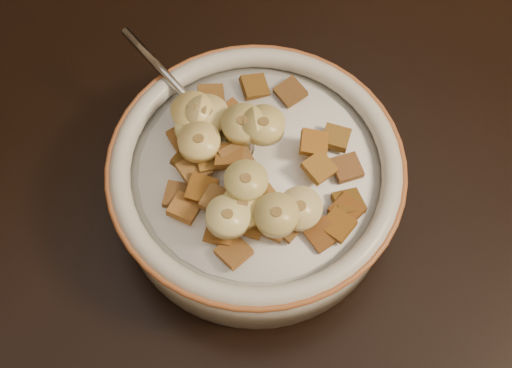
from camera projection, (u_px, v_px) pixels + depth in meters
table at (494, 181)px, 0.61m from camera, size 1.40×0.90×0.04m
cereal_bowl at (256, 187)px, 0.56m from camera, size 0.21×0.21×0.05m
milk at (256, 171)px, 0.53m from camera, size 0.18×0.18×0.00m
spoon at (226, 139)px, 0.54m from camera, size 0.04×0.05×0.01m
cereal_square_0 at (349, 203)px, 0.52m from camera, size 0.03×0.03×0.01m
cereal_square_1 at (338, 225)px, 0.51m from camera, size 0.02×0.02×0.01m
cereal_square_2 at (254, 192)px, 0.50m from camera, size 0.03×0.03×0.01m
cereal_square_3 at (322, 235)px, 0.51m from camera, size 0.02×0.02×0.01m
cereal_square_4 at (179, 196)px, 0.52m from camera, size 0.03×0.03×0.01m
cereal_square_5 at (211, 96)px, 0.56m from camera, size 0.03×0.03×0.01m
cereal_square_6 at (347, 210)px, 0.51m from camera, size 0.02×0.02×0.01m
cereal_square_7 at (336, 138)px, 0.54m from camera, size 0.03×0.03×0.01m
cereal_square_8 at (347, 168)px, 0.53m from camera, size 0.03×0.03×0.01m
cereal_square_9 at (250, 223)px, 0.50m from camera, size 0.03×0.03×0.01m
cereal_square_10 at (189, 160)px, 0.53m from camera, size 0.03×0.03×0.01m
cereal_square_11 at (190, 158)px, 0.53m from camera, size 0.03×0.03×0.01m
cereal_square_12 at (237, 201)px, 0.51m from camera, size 0.03×0.03×0.01m
cereal_square_13 at (220, 231)px, 0.50m from camera, size 0.03×0.03×0.01m
cereal_square_14 at (202, 189)px, 0.51m from camera, size 0.03×0.03×0.01m
cereal_square_15 at (264, 199)px, 0.50m from camera, size 0.02×0.02×0.01m
cereal_square_16 at (255, 87)px, 0.56m from camera, size 0.03×0.03×0.01m
cereal_square_17 at (210, 158)px, 0.52m from camera, size 0.03×0.03×0.01m
cereal_square_18 at (185, 208)px, 0.51m from camera, size 0.03×0.03×0.01m
cereal_square_19 at (234, 252)px, 0.50m from camera, size 0.02×0.02×0.01m
cereal_square_20 at (273, 225)px, 0.50m from camera, size 0.03×0.03×0.01m
cereal_square_21 at (314, 143)px, 0.53m from camera, size 0.03×0.03×0.01m
cereal_square_22 at (232, 115)px, 0.54m from camera, size 0.02×0.02×0.01m
cereal_square_23 at (230, 156)px, 0.51m from camera, size 0.03×0.03×0.01m
cereal_square_24 at (319, 168)px, 0.52m from camera, size 0.02×0.02×0.01m
cereal_square_25 at (191, 120)px, 0.55m from camera, size 0.03×0.03×0.01m
cereal_square_26 at (184, 137)px, 0.54m from camera, size 0.02×0.02×0.01m
cereal_square_27 at (194, 170)px, 0.52m from camera, size 0.02×0.02×0.01m
cereal_square_28 at (217, 200)px, 0.51m from camera, size 0.03×0.03×0.01m
cereal_square_29 at (290, 92)px, 0.56m from camera, size 0.02×0.02×0.01m
cereal_square_30 at (237, 157)px, 0.51m from camera, size 0.02×0.02×0.01m
cereal_square_31 at (288, 224)px, 0.50m from camera, size 0.02×0.02×0.01m
banana_slice_0 at (300, 209)px, 0.50m from camera, size 0.03×0.03×0.01m
banana_slice_1 at (264, 125)px, 0.51m from camera, size 0.04×0.04×0.01m
banana_slice_2 at (276, 215)px, 0.49m from camera, size 0.04×0.04×0.01m
banana_slice_3 at (195, 127)px, 0.53m from camera, size 0.04×0.04×0.02m
banana_slice_4 at (207, 114)px, 0.53m from camera, size 0.04×0.04×0.01m
banana_slice_5 at (228, 217)px, 0.49m from camera, size 0.04×0.04×0.01m
banana_slice_6 at (246, 181)px, 0.50m from camera, size 0.04×0.04×0.01m
banana_slice_7 at (243, 124)px, 0.52m from camera, size 0.04×0.04×0.01m
banana_slice_8 at (192, 111)px, 0.53m from camera, size 0.04×0.04×0.01m
banana_slice_9 at (243, 207)px, 0.49m from camera, size 0.04×0.04×0.02m
banana_slice_10 at (199, 142)px, 0.52m from camera, size 0.04×0.04×0.01m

